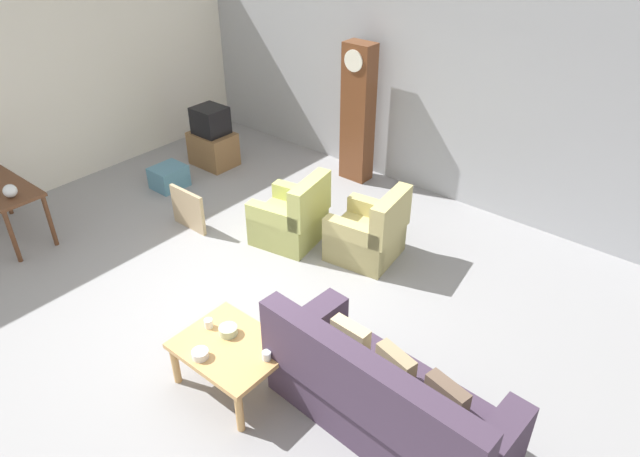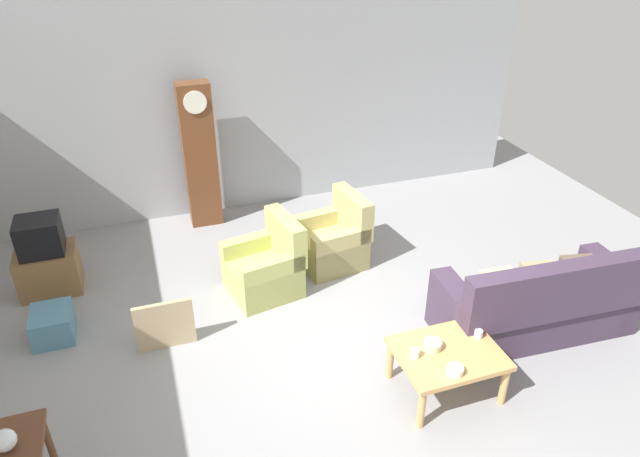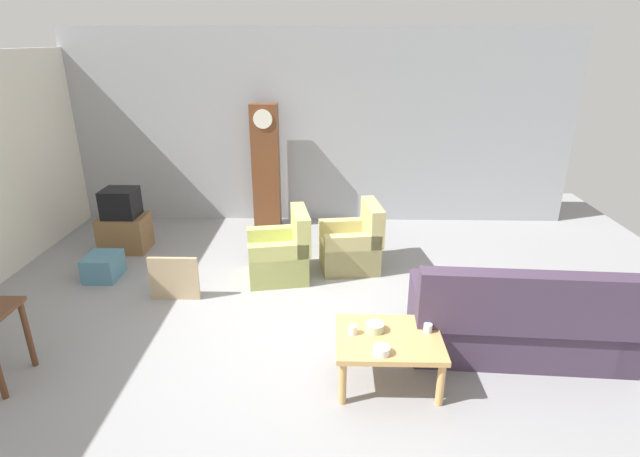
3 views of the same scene
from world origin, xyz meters
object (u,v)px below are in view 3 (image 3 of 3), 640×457
at_px(framed_picture_leaning, 174,278).
at_px(bowl_white_stacked, 382,350).
at_px(storage_box_blue, 103,266).
at_px(armchair_olive_far, 352,247).
at_px(grandfather_clock, 266,167).
at_px(cup_white_porcelain, 353,330).
at_px(tv_crt, 120,203).
at_px(armchair_olive_near, 281,255).
at_px(tv_stand_cabinet, 125,233).
at_px(cup_blue_rimmed, 428,328).
at_px(bowl_shallow_green, 375,327).
at_px(coffee_table_wood, 389,343).
at_px(couch_floral, 519,323).

bearing_deg(framed_picture_leaning, bowl_white_stacked, -36.67).
relative_size(framed_picture_leaning, storage_box_blue, 1.26).
bearing_deg(armchair_olive_far, bowl_white_stacked, -86.96).
height_order(grandfather_clock, cup_white_porcelain, grandfather_clock).
relative_size(storage_box_blue, bowl_white_stacked, 3.26).
xyz_separation_m(tv_crt, bowl_white_stacked, (3.55, -3.25, -0.23)).
distance_m(armchair_olive_near, armchair_olive_far, 1.02).
height_order(armchair_olive_far, bowl_white_stacked, armchair_olive_far).
bearing_deg(grandfather_clock, armchair_olive_far, -49.33).
bearing_deg(bowl_white_stacked, armchair_olive_far, 93.04).
bearing_deg(storage_box_blue, armchair_olive_near, 2.47).
distance_m(tv_stand_cabinet, cup_white_porcelain, 4.44).
bearing_deg(storage_box_blue, armchair_olive_far, 7.27).
distance_m(tv_stand_cabinet, cup_blue_rimmed, 4.95).
height_order(armchair_olive_far, cup_white_porcelain, armchair_olive_far).
bearing_deg(bowl_shallow_green, armchair_olive_far, 92.76).
bearing_deg(bowl_shallow_green, storage_box_blue, 150.62).
relative_size(armchair_olive_far, grandfather_clock, 0.45).
relative_size(coffee_table_wood, bowl_shallow_green, 5.59).
bearing_deg(armchair_olive_near, tv_stand_cabinet, 160.89).
distance_m(tv_stand_cabinet, bowl_white_stacked, 4.82).
bearing_deg(grandfather_clock, coffee_table_wood, -68.27).
distance_m(grandfather_clock, bowl_shallow_green, 4.28).
relative_size(armchair_olive_near, bowl_shallow_green, 5.36).
bearing_deg(cup_blue_rimmed, framed_picture_leaning, 153.52).
bearing_deg(coffee_table_wood, cup_blue_rimmed, 13.05).
height_order(framed_picture_leaning, cup_white_porcelain, cup_white_porcelain).
xyz_separation_m(coffee_table_wood, grandfather_clock, (-1.62, 4.06, 0.63)).
bearing_deg(armchair_olive_far, coffee_table_wood, -84.47).
relative_size(tv_crt, storage_box_blue, 1.00).
relative_size(couch_floral, tv_stand_cabinet, 3.16).
distance_m(coffee_table_wood, bowl_shallow_green, 0.19).
distance_m(armchair_olive_near, framed_picture_leaning, 1.40).
height_order(coffee_table_wood, framed_picture_leaning, framed_picture_leaning).
height_order(coffee_table_wood, grandfather_clock, grandfather_clock).
bearing_deg(tv_stand_cabinet, armchair_olive_near, -19.11).
xyz_separation_m(cup_white_porcelain, bowl_shallow_green, (0.21, 0.05, -0.00)).
height_order(tv_stand_cabinet, tv_crt, tv_crt).
distance_m(grandfather_clock, storage_box_blue, 2.95).
relative_size(tv_stand_cabinet, bowl_white_stacked, 4.64).
relative_size(armchair_olive_far, bowl_shallow_green, 5.36).
relative_size(coffee_table_wood, cup_blue_rimmed, 11.95).
height_order(armchair_olive_far, framed_picture_leaning, armchair_olive_far).
bearing_deg(armchair_olive_near, bowl_white_stacked, -65.21).
relative_size(framed_picture_leaning, bowl_shallow_green, 3.49).
bearing_deg(tv_stand_cabinet, cup_white_porcelain, -41.62).
height_order(coffee_table_wood, bowl_shallow_green, bowl_shallow_green).
relative_size(couch_floral, armchair_olive_far, 2.33).
relative_size(tv_stand_cabinet, storage_box_blue, 1.42).
bearing_deg(bowl_white_stacked, couch_floral, 26.60).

